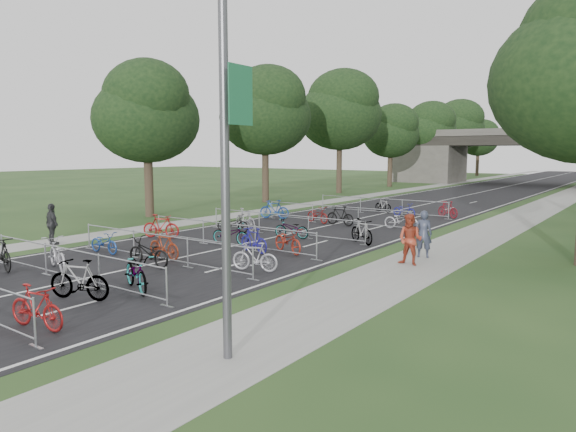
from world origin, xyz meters
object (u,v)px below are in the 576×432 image
object	(u,v)px
lamppost	(226,145)
pedestrian_c	(52,224)
pedestrian_a	(423,234)
pedestrian_b	(410,240)
overpass_bridge	(517,157)

from	to	relation	value
lamppost	pedestrian_c	xyz separation A→B (m)	(-15.13, 4.81, -3.35)
pedestrian_a	pedestrian_b	bearing A→B (deg)	78.66
overpass_bridge	pedestrian_c	world-z (taller)	overpass_bridge
lamppost	pedestrian_a	distance (m)	12.43
pedestrian_a	pedestrian_b	size ratio (longest dim) A/B	0.98
lamppost	pedestrian_b	size ratio (longest dim) A/B	4.33
overpass_bridge	pedestrian_b	world-z (taller)	overpass_bridge
overpass_bridge	pedestrian_b	size ratio (longest dim) A/B	16.33
pedestrian_c	overpass_bridge	bearing A→B (deg)	-88.73
lamppost	pedestrian_b	distance (m)	10.85
pedestrian_a	pedestrian_c	distance (m)	16.16
lamppost	overpass_bridge	bearing A→B (deg)	97.53
pedestrian_a	overpass_bridge	bearing A→B (deg)	-97.73
pedestrian_a	lamppost	bearing A→B (deg)	76.75
pedestrian_a	pedestrian_c	bearing A→B (deg)	9.96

